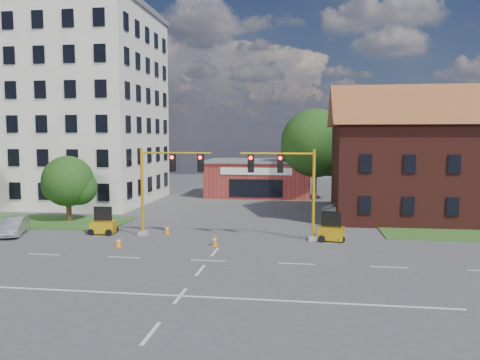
{
  "coord_description": "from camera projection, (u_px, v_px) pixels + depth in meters",
  "views": [
    {
      "loc": [
        5.4,
        -25.57,
        7.03
      ],
      "look_at": [
        0.44,
        10.0,
        3.7
      ],
      "focal_mm": 35.0,
      "sensor_mm": 36.0,
      "label": 1
    }
  ],
  "objects": [
    {
      "name": "lane_markings",
      "position": [
        196.0,
        276.0,
        23.65
      ],
      "size": [
        60.0,
        36.0,
        0.01
      ],
      "primitive_type": null,
      "color": "silver",
      "rests_on": "ground"
    },
    {
      "name": "office_block",
      "position": [
        66.0,
        106.0,
        50.01
      ],
      "size": [
        18.4,
        15.4,
        20.6
      ],
      "color": "beige",
      "rests_on": "ground"
    },
    {
      "name": "cone_c",
      "position": [
        215.0,
        241.0,
        30.19
      ],
      "size": [
        0.4,
        0.4,
        0.7
      ],
      "color": "orange",
      "rests_on": "ground"
    },
    {
      "name": "cone_b",
      "position": [
        167.0,
        229.0,
        33.83
      ],
      "size": [
        0.4,
        0.4,
        0.7
      ],
      "color": "orange",
      "rests_on": "ground"
    },
    {
      "name": "tree_large",
      "position": [
        319.0,
        145.0,
        51.81
      ],
      "size": [
        8.01,
        7.62,
        10.14
      ],
      "color": "#372214",
      "rests_on": "ground"
    },
    {
      "name": "brick_shop",
      "position": [
        259.0,
        177.0,
        55.98
      ],
      "size": [
        12.4,
        8.4,
        4.3
      ],
      "color": "maroon",
      "rests_on": "ground"
    },
    {
      "name": "townhouse_row",
      "position": [
        456.0,
        150.0,
        39.37
      ],
      "size": [
        21.0,
        11.0,
        11.5
      ],
      "color": "#4B1C16",
      "rests_on": "ground"
    },
    {
      "name": "trailer_east",
      "position": [
        331.0,
        232.0,
        31.61
      ],
      "size": [
        1.88,
        1.44,
        1.93
      ],
      "rotation": [
        0.0,
        0.0,
        -0.2
      ],
      "color": "gold",
      "rests_on": "ground"
    },
    {
      "name": "cone_a",
      "position": [
        118.0,
        242.0,
        29.8
      ],
      "size": [
        0.4,
        0.4,
        0.7
      ],
      "color": "orange",
      "rests_on": "ground"
    },
    {
      "name": "sedan_silver_front",
      "position": [
        14.0,
        226.0,
        33.41
      ],
      "size": [
        2.6,
        4.14,
        1.29
      ],
      "primitive_type": "imported",
      "rotation": [
        0.0,
        0.0,
        0.34
      ],
      "color": "#A3A5AA",
      "rests_on": "ground"
    },
    {
      "name": "signal_mast_east",
      "position": [
        289.0,
        183.0,
        31.56
      ],
      "size": [
        5.3,
        0.6,
        6.2
      ],
      "color": "gray",
      "rests_on": "ground"
    },
    {
      "name": "pickup_white",
      "position": [
        354.0,
        210.0,
        40.22
      ],
      "size": [
        5.82,
        4.31,
        1.47
      ],
      "primitive_type": "imported",
      "rotation": [
        0.0,
        0.0,
        1.97
      ],
      "color": "silver",
      "rests_on": "ground"
    },
    {
      "name": "tree_nw_front",
      "position": [
        71.0,
        183.0,
        38.64
      ],
      "size": [
        4.4,
        4.19,
        5.46
      ],
      "color": "#372214",
      "rests_on": "ground"
    },
    {
      "name": "ground",
      "position": [
        208.0,
        260.0,
        26.61
      ],
      "size": [
        120.0,
        120.0,
        0.0
      ],
      "primitive_type": "plane",
      "color": "#454548",
      "rests_on": "ground"
    },
    {
      "name": "signal_mast_west",
      "position": [
        164.0,
        181.0,
        32.76
      ],
      "size": [
        5.3,
        0.6,
        6.2
      ],
      "color": "gray",
      "rests_on": "ground"
    },
    {
      "name": "cone_d",
      "position": [
        339.0,
        231.0,
        33.23
      ],
      "size": [
        0.4,
        0.4,
        0.7
      ],
      "color": "orange",
      "rests_on": "ground"
    },
    {
      "name": "trailer_west",
      "position": [
        103.0,
        226.0,
        33.84
      ],
      "size": [
        1.8,
        1.31,
        1.91
      ],
      "rotation": [
        0.0,
        0.0,
        0.12
      ],
      "color": "gold",
      "rests_on": "ground"
    }
  ]
}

